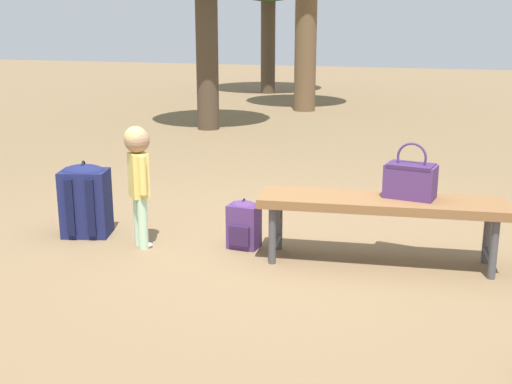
% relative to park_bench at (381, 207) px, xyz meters
% --- Properties ---
extents(ground_plane, '(40.00, 40.00, 0.00)m').
position_rel_park_bench_xyz_m(ground_plane, '(0.78, 0.13, -0.39)').
color(ground_plane, brown).
rests_on(ground_plane, ground).
extents(park_bench, '(1.64, 0.61, 0.45)m').
position_rel_park_bench_xyz_m(park_bench, '(0.00, 0.00, 0.00)').
color(park_bench, brown).
rests_on(park_bench, ground).
extents(handbag, '(0.34, 0.23, 0.37)m').
position_rel_park_bench_xyz_m(handbag, '(-0.17, -0.07, 0.18)').
color(handbag, '#4C2D66').
rests_on(handbag, park_bench).
extents(child_standing, '(0.19, 0.18, 0.88)m').
position_rel_park_bench_xyz_m(child_standing, '(1.66, 0.22, 0.19)').
color(child_standing, '#B2D8B2').
rests_on(child_standing, ground).
extents(backpack_large, '(0.40, 0.36, 0.58)m').
position_rel_park_bench_xyz_m(backpack_large, '(2.18, 0.11, -0.11)').
color(backpack_large, '#191E4C').
rests_on(backpack_large, ground).
extents(backpack_small, '(0.22, 0.20, 0.36)m').
position_rel_park_bench_xyz_m(backpack_small, '(0.96, -0.01, -0.21)').
color(backpack_small, '#4C2D66').
rests_on(backpack_small, ground).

